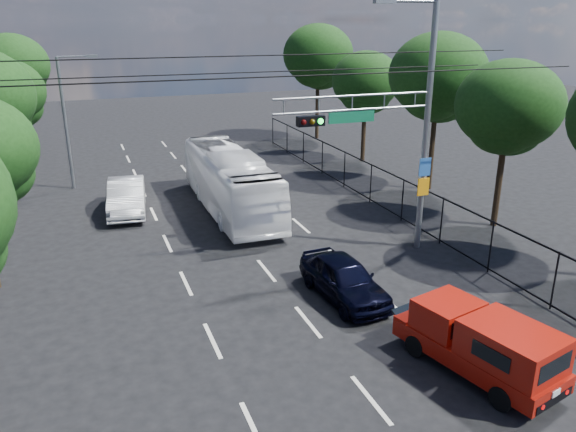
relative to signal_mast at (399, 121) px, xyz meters
name	(u,v)px	position (x,y,z in m)	size (l,w,h in m)	color
ground	(371,400)	(-5.28, -7.99, -5.24)	(120.00, 120.00, 0.00)	black
lane_markings	(225,220)	(-5.28, 6.01, -5.24)	(6.12, 38.00, 0.01)	beige
signal_mast	(399,121)	(0.00, 0.00, 0.00)	(6.43, 0.39, 9.50)	slate
streetlight_left	(68,117)	(-11.62, 14.01, -1.30)	(2.09, 0.22, 7.08)	slate
utility_wires	(256,68)	(-5.28, 0.84, 1.99)	(22.00, 5.04, 0.74)	black
fence_right	(389,192)	(2.32, 4.18, -4.21)	(0.06, 34.03, 2.00)	black
tree_right_b	(508,113)	(5.93, 1.03, -0.19)	(4.50, 4.50, 7.31)	black
tree_right_c	(438,82)	(6.53, 7.03, 0.49)	(5.10, 5.10, 8.29)	black
tree_right_d	(366,86)	(6.13, 14.03, -0.39)	(4.32, 4.32, 7.02)	black
tree_right_e	(318,60)	(6.33, 22.03, 0.69)	(5.28, 5.28, 8.58)	black
tree_left_d	(7,97)	(-14.67, 17.03, -0.52)	(4.20, 4.20, 6.83)	black
tree_left_e	(13,71)	(-14.87, 25.03, 0.29)	(4.92, 4.92, 7.99)	black
red_pickup	(480,342)	(-2.12, -7.96, -4.32)	(2.68, 4.87, 1.72)	black
navy_hatchback	(344,278)	(-3.55, -2.93, -4.54)	(1.66, 4.12, 1.40)	black
white_bus	(230,181)	(-4.64, 7.34, -3.79)	(2.44, 10.44, 2.91)	white
white_van	(127,196)	(-9.40, 8.76, -4.46)	(1.66, 4.77, 1.57)	silver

